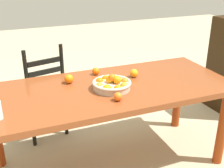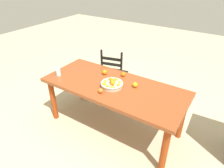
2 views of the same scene
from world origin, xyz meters
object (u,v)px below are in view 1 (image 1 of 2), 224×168
at_px(chair_near_window, 42,94).
at_px(orange_loose_0, 118,97).
at_px(fruit_bowl, 112,84).
at_px(dining_table, 110,97).
at_px(orange_loose_3, 96,71).
at_px(orange_loose_1, 69,79).
at_px(orange_loose_2, 134,73).

distance_m(chair_near_window, orange_loose_0, 1.08).
bearing_deg(fruit_bowl, dining_table, 92.65).
xyz_separation_m(chair_near_window, orange_loose_3, (0.43, -0.41, 0.32)).
relative_size(dining_table, orange_loose_1, 26.58).
xyz_separation_m(fruit_bowl, orange_loose_1, (-0.28, 0.23, -0.00)).
height_order(dining_table, orange_loose_0, orange_loose_0).
xyz_separation_m(fruit_bowl, orange_loose_0, (-0.04, -0.21, -0.01)).
bearing_deg(orange_loose_3, fruit_bowl, -86.60).
bearing_deg(orange_loose_0, orange_loose_3, 88.10).
distance_m(orange_loose_1, orange_loose_2, 0.55).
relative_size(orange_loose_0, orange_loose_2, 0.88).
height_order(chair_near_window, orange_loose_2, chair_near_window).
relative_size(dining_table, orange_loose_0, 31.63).
bearing_deg(dining_table, orange_loose_2, 22.77).
distance_m(dining_table, orange_loose_0, 0.29).
bearing_deg(dining_table, orange_loose_3, 93.52).
relative_size(dining_table, orange_loose_3, 30.97).
bearing_deg(orange_loose_1, fruit_bowl, -39.62).
bearing_deg(orange_loose_3, orange_loose_2, -31.40).
bearing_deg(chair_near_window, orange_loose_3, 122.32).
bearing_deg(orange_loose_0, orange_loose_1, 119.08).
xyz_separation_m(dining_table, orange_loose_1, (-0.28, 0.19, 0.13)).
relative_size(dining_table, orange_loose_2, 27.94).
relative_size(dining_table, chair_near_window, 2.06).
distance_m(chair_near_window, fruit_bowl, 0.93).
relative_size(fruit_bowl, orange_loose_3, 4.75).
relative_size(orange_loose_1, orange_loose_2, 1.05).
xyz_separation_m(dining_table, orange_loose_3, (-0.02, 0.29, 0.13)).
bearing_deg(orange_loose_1, orange_loose_2, -7.82).
height_order(fruit_bowl, orange_loose_1, fruit_bowl).
bearing_deg(orange_loose_0, dining_table, 82.02).
distance_m(orange_loose_1, orange_loose_3, 0.28).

